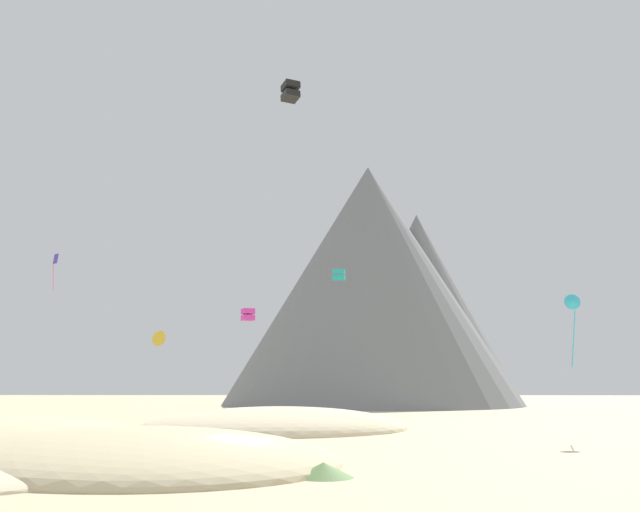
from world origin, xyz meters
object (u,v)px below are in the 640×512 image
Objects in this scene: bush_mid_center at (378,430)px; kite_teal_low at (339,275)px; kite_indigo_mid at (55,265)px; kite_black_high at (291,91)px; bush_scatter_east at (36,435)px; kite_magenta_low at (248,315)px; kite_cyan_low at (573,305)px; kite_gold_low at (160,339)px; rock_massif at (383,295)px; bush_ridge_crest at (324,470)px.

kite_teal_low is at bearing -179.18° from bush_mid_center.
kite_indigo_mid is at bearing 161.56° from bush_mid_center.
kite_black_high reaches higher than bush_mid_center.
kite_magenta_low reaches higher than bush_scatter_east.
kite_magenta_low is at bearing 86.90° from kite_indigo_mid.
kite_gold_low is at bearing 164.45° from kite_cyan_low.
rock_massif is at bearing 89.21° from kite_teal_low.
kite_teal_low is 21.54m from kite_gold_low.
bush_mid_center is 0.03× the size of rock_massif.
rock_massif reaches higher than kite_black_high.
bush_scatter_east is 1.15× the size of bush_mid_center.
kite_magenta_low is at bearing 148.98° from kite_cyan_low.
bush_ridge_crest is at bearing -43.01° from bush_scatter_east.
bush_ridge_crest is 0.47× the size of kite_cyan_low.
kite_magenta_low reaches higher than kite_cyan_low.
rock_massif reaches higher than kite_teal_low.
rock_massif is at bearing 138.55° from kite_magenta_low.
kite_teal_low is at bearing -4.27° from kite_black_high.
kite_indigo_mid is (-29.30, 37.38, 15.99)m from bush_ridge_crest.
kite_indigo_mid is at bearing 125.81° from kite_black_high.
bush_scatter_east is at bearing 1.07° from kite_indigo_mid.
kite_teal_low is at bearing 48.31° from kite_indigo_mid.
bush_mid_center is at bearing 14.83° from kite_magenta_low.
bush_mid_center is at bearing 11.43° from bush_scatter_east.
kite_cyan_low is at bearing -9.26° from kite_teal_low.
bush_ridge_crest reaches higher than bush_scatter_east.
rock_massif reaches higher than bush_scatter_east.
rock_massif is (8.76, 98.86, 20.59)m from bush_ridge_crest.
bush_scatter_east is at bearing -52.20° from kite_magenta_low.
kite_indigo_mid is at bearing 13.00° from kite_gold_low.
kite_teal_low is at bearing 7.64° from kite_magenta_low.
bush_ridge_crest is 30.12m from kite_cyan_low.
bush_ridge_crest is at bearing -10.36° from kite_magenta_low.
bush_mid_center is at bearing 81.83° from bush_ridge_crest.
kite_magenta_low is 0.93× the size of kite_black_high.
kite_teal_low reaches higher than kite_gold_low.
kite_cyan_low is at bearing -35.26° from kite_black_high.
kite_magenta_low is 21.12m from kite_indigo_mid.
bush_ridge_crest is 0.03× the size of rock_massif.
kite_gold_low is (-18.26, 10.38, -4.77)m from kite_teal_low.
kite_gold_low is at bearing 65.21° from kite_indigo_mid.
kite_magenta_low is 1.49× the size of kite_teal_low.
kite_black_high reaches higher than kite_magenta_low.
kite_cyan_low is at bearing -18.04° from bush_mid_center.
bush_ridge_crest is 46.31m from kite_magenta_low.
bush_mid_center is 13.44m from kite_teal_low.
kite_teal_low reaches higher than kite_cyan_low.
kite_cyan_low is 50.98m from kite_indigo_mid.
kite_gold_low reaches higher than bush_mid_center.
bush_mid_center is (3.78, 26.35, -0.08)m from bush_ridge_crest.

